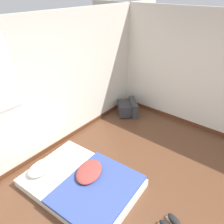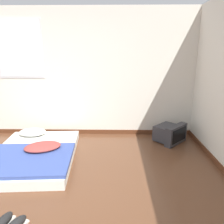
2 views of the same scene
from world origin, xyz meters
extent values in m
plane|color=brown|center=(0.00, 0.00, 0.00)|extent=(20.00, 20.00, 0.00)
cube|color=silver|center=(0.00, 2.58, 1.30)|extent=(8.09, 0.06, 2.60)
cube|color=#562D19|center=(0.00, 2.54, 0.04)|extent=(8.09, 0.02, 0.09)
cube|color=silver|center=(-0.70, 2.54, 1.80)|extent=(0.93, 0.01, 1.17)
cube|color=white|center=(-0.70, 2.53, 1.80)|extent=(0.86, 0.01, 1.10)
cube|color=silver|center=(-0.13, 1.35, 0.07)|extent=(1.42, 1.92, 0.14)
ellipsoid|color=silver|center=(-0.41, 2.03, 0.21)|extent=(0.54, 0.37, 0.14)
cube|color=#384C93|center=(-0.11, 1.00, 0.17)|extent=(1.40, 1.15, 0.05)
ellipsoid|color=#993D38|center=(0.03, 1.32, 0.23)|extent=(0.69, 0.59, 0.11)
cube|color=#333338|center=(2.25, 2.19, 0.17)|extent=(0.57, 0.57, 0.30)
cube|color=#333338|center=(2.41, 2.03, 0.18)|extent=(0.51, 0.51, 0.37)
cube|color=black|center=(2.46, 1.98, 0.19)|extent=(0.35, 0.35, 0.27)
ellipsoid|color=black|center=(0.08, -0.12, 0.06)|extent=(0.15, 0.27, 0.09)
ellipsoid|color=black|center=(0.23, -0.16, 0.06)|extent=(0.21, 0.28, 0.09)
camera|label=1|loc=(-1.79, -0.65, 2.97)|focal=35.00mm
camera|label=2|loc=(1.23, -1.97, 1.73)|focal=35.00mm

